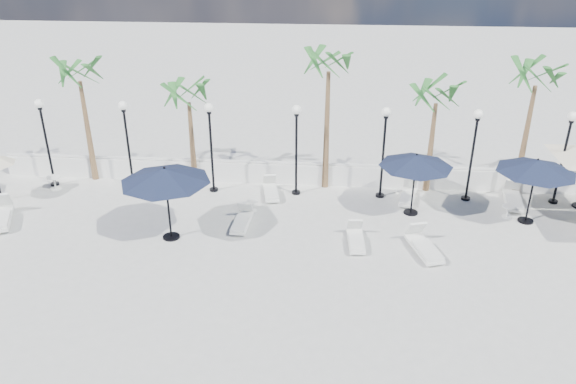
# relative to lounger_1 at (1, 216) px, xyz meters

# --- Properties ---
(ground) EXTENTS (100.00, 100.00, 0.00)m
(ground) POSITION_rel_lounger_1_xyz_m (10.98, -3.07, -0.27)
(ground) COLOR #A9A9A4
(ground) RESTS_ON ground
(balustrade) EXTENTS (26.00, 0.30, 1.01)m
(balustrade) POSITION_rel_lounger_1_xyz_m (10.98, 4.43, 0.20)
(balustrade) COLOR silver
(balustrade) RESTS_ON ground
(lamppost_0) EXTENTS (0.36, 0.36, 3.84)m
(lamppost_0) POSITION_rel_lounger_1_xyz_m (0.48, 3.43, 2.22)
(lamppost_0) COLOR black
(lamppost_0) RESTS_ON ground
(lamppost_1) EXTENTS (0.36, 0.36, 3.84)m
(lamppost_1) POSITION_rel_lounger_1_xyz_m (3.98, 3.43, 2.22)
(lamppost_1) COLOR black
(lamppost_1) RESTS_ON ground
(lamppost_2) EXTENTS (0.36, 0.36, 3.84)m
(lamppost_2) POSITION_rel_lounger_1_xyz_m (7.48, 3.43, 2.22)
(lamppost_2) COLOR black
(lamppost_2) RESTS_ON ground
(lamppost_3) EXTENTS (0.36, 0.36, 3.84)m
(lamppost_3) POSITION_rel_lounger_1_xyz_m (10.98, 3.43, 2.22)
(lamppost_3) COLOR black
(lamppost_3) RESTS_ON ground
(lamppost_4) EXTENTS (0.36, 0.36, 3.84)m
(lamppost_4) POSITION_rel_lounger_1_xyz_m (14.48, 3.43, 2.22)
(lamppost_4) COLOR black
(lamppost_4) RESTS_ON ground
(lamppost_5) EXTENTS (0.36, 0.36, 3.84)m
(lamppost_5) POSITION_rel_lounger_1_xyz_m (17.98, 3.43, 2.22)
(lamppost_5) COLOR black
(lamppost_5) RESTS_ON ground
(lamppost_6) EXTENTS (0.36, 0.36, 3.84)m
(lamppost_6) POSITION_rel_lounger_1_xyz_m (21.48, 3.43, 2.22)
(lamppost_6) COLOR black
(lamppost_6) RESTS_ON ground
(palm_0) EXTENTS (2.60, 2.60, 5.50)m
(palm_0) POSITION_rel_lounger_1_xyz_m (1.98, 4.23, 4.26)
(palm_0) COLOR brown
(palm_0) RESTS_ON ground
(palm_1) EXTENTS (2.60, 2.60, 4.70)m
(palm_1) POSITION_rel_lounger_1_xyz_m (6.48, 4.23, 3.48)
(palm_1) COLOR brown
(palm_1) RESTS_ON ground
(palm_2) EXTENTS (2.60, 2.60, 6.10)m
(palm_2) POSITION_rel_lounger_1_xyz_m (12.18, 4.23, 4.85)
(palm_2) COLOR brown
(palm_2) RESTS_ON ground
(palm_3) EXTENTS (2.60, 2.60, 4.90)m
(palm_3) POSITION_rel_lounger_1_xyz_m (16.48, 4.23, 3.68)
(palm_3) COLOR brown
(palm_3) RESTS_ON ground
(palm_4) EXTENTS (2.60, 2.60, 5.70)m
(palm_4) POSITION_rel_lounger_1_xyz_m (20.18, 4.23, 4.46)
(palm_4) COLOR brown
(palm_4) RESTS_ON ground
(lounger_1) EXTENTS (1.47, 2.25, 0.81)m
(lounger_1) POSITION_rel_lounger_1_xyz_m (0.00, 0.00, 0.00)
(lounger_1) COLOR white
(lounger_1) RESTS_ON ground
(lounger_2) EXTENTS (0.87, 1.79, 0.64)m
(lounger_2) POSITION_rel_lounger_1_xyz_m (9.94, 3.15, -0.05)
(lounger_2) COLOR white
(lounger_2) RESTS_ON ground
(lounger_3) EXTENTS (0.66, 1.76, 0.65)m
(lounger_3) POSITION_rel_lounger_1_xyz_m (9.15, 0.46, -0.05)
(lounger_3) COLOR white
(lounger_3) RESTS_ON ground
(lounger_4) EXTENTS (0.64, 1.72, 0.64)m
(lounger_4) POSITION_rel_lounger_1_xyz_m (13.37, -0.53, -0.06)
(lounger_4) COLOR white
(lounger_4) RESTS_ON ground
(lounger_5) EXTENTS (0.93, 1.83, 0.66)m
(lounger_5) POSITION_rel_lounger_1_xyz_m (15.59, 3.15, -0.05)
(lounger_5) COLOR white
(lounger_5) RESTS_ON ground
(lounger_6) EXTENTS (1.18, 2.10, 0.75)m
(lounger_6) POSITION_rel_lounger_1_xyz_m (15.68, -0.89, -0.02)
(lounger_6) COLOR white
(lounger_6) RESTS_ON ground
(lounger_7) EXTENTS (0.96, 2.04, 0.73)m
(lounger_7) POSITION_rel_lounger_1_xyz_m (19.78, 3.15, -0.02)
(lounger_7) COLOR white
(lounger_7) RESTS_ON ground
(side_table_0) EXTENTS (0.59, 0.59, 0.57)m
(side_table_0) POSITION_rel_lounger_1_xyz_m (0.68, 3.05, 0.07)
(side_table_0) COLOR white
(side_table_0) RESTS_ON ground
(side_table_1) EXTENTS (0.44, 0.44, 0.43)m
(side_table_1) POSITION_rel_lounger_1_xyz_m (9.36, 1.74, -0.01)
(side_table_1) COLOR white
(side_table_1) RESTS_ON ground
(side_table_2) EXTENTS (0.49, 0.49, 0.47)m
(side_table_2) POSITION_rel_lounger_1_xyz_m (19.26, 2.00, 0.01)
(side_table_2) COLOR white
(side_table_2) RESTS_ON ground
(parasol_navy_left) EXTENTS (3.17, 3.17, 2.80)m
(parasol_navy_left) POSITION_rel_lounger_1_xyz_m (6.72, -0.59, 2.19)
(parasol_navy_left) COLOR black
(parasol_navy_left) RESTS_ON ground
(parasol_navy_mid) EXTENTS (2.81, 2.81, 2.52)m
(parasol_navy_mid) POSITION_rel_lounger_1_xyz_m (15.58, 2.02, 1.94)
(parasol_navy_mid) COLOR black
(parasol_navy_mid) RESTS_ON ground
(parasol_navy_right) EXTENTS (2.90, 2.90, 2.60)m
(parasol_navy_right) POSITION_rel_lounger_1_xyz_m (19.87, 1.69, 2.01)
(parasol_navy_right) COLOR black
(parasol_navy_right) RESTS_ON ground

